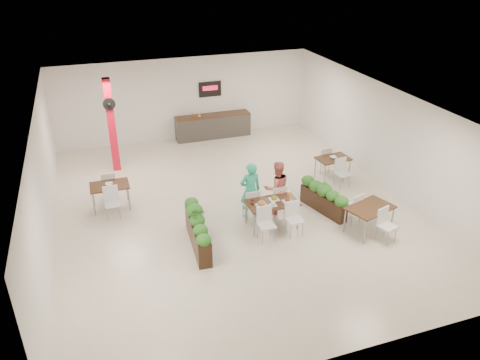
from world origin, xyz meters
name	(u,v)px	position (x,y,z in m)	size (l,w,h in m)	color
ground	(233,207)	(0.00, 0.00, 0.00)	(12.00, 12.00, 0.00)	beige
room_shell	(233,145)	(0.00, 0.00, 2.01)	(10.10, 12.10, 3.22)	white
red_column	(111,125)	(-3.00, 3.79, 1.64)	(0.40, 0.41, 3.20)	red
service_counter	(213,125)	(1.00, 5.65, 0.49)	(3.00, 0.64, 2.20)	#322F2C
main_table	(272,206)	(0.69, -1.32, 0.64)	(1.40, 1.62, 0.92)	#331D11
diner_man	(250,191)	(0.30, -0.66, 0.84)	(0.61, 0.40, 1.68)	#29B287
diner_woman	(277,188)	(1.10, -0.66, 0.80)	(0.78, 0.61, 1.60)	#E06963
planter_left	(198,228)	(-1.47, -1.61, 0.53)	(0.52, 2.12, 1.11)	black
planter_right	(324,197)	(2.41, -1.06, 0.49)	(0.77, 1.75, 0.93)	black
side_table_a	(110,189)	(-3.40, 1.15, 0.62)	(1.12, 1.62, 0.92)	#331D11
side_table_b	(333,162)	(3.70, 0.75, 0.62)	(1.11, 1.65, 0.92)	#331D11
side_table_c	(370,211)	(3.06, -2.41, 0.63)	(1.42, 1.67, 0.92)	#331D11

